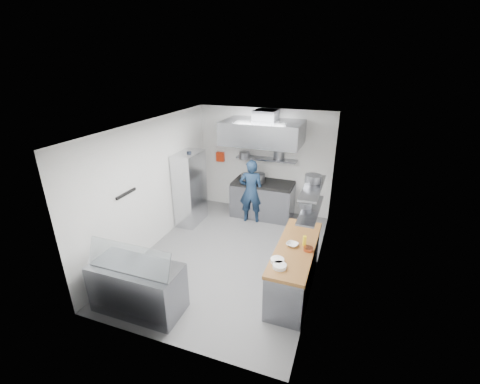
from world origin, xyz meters
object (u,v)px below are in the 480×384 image
at_px(wire_rack, 190,188).
at_px(display_case, 138,288).
at_px(chef, 251,191).
at_px(gas_range, 263,200).

distance_m(wire_rack, display_case, 3.25).
distance_m(chef, wire_rack, 1.54).
xyz_separation_m(gas_range, chef, (-0.20, -0.41, 0.38)).
xyz_separation_m(gas_range, display_case, (-0.96, -4.10, -0.03)).
relative_size(gas_range, display_case, 1.07).
bearing_deg(wire_rack, gas_range, 30.61).
bearing_deg(gas_range, display_case, -103.11).
distance_m(gas_range, wire_rack, 1.95).
bearing_deg(display_case, chef, 78.40).
bearing_deg(chef, wire_rack, 10.36).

